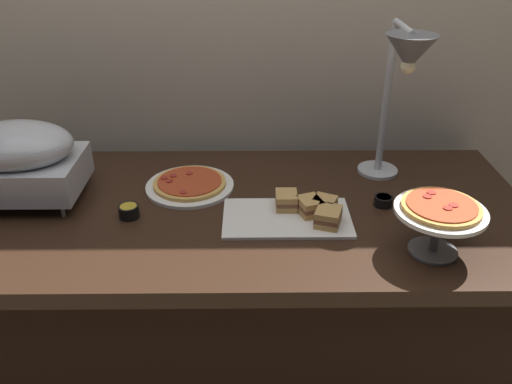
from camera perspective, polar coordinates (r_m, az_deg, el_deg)
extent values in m
plane|color=brown|center=(2.12, -2.45, -19.51)|extent=(8.00, 8.00, 0.00)
cube|color=#B7A893|center=(1.95, -2.79, 17.38)|extent=(4.40, 0.04, 2.40)
cube|color=black|center=(1.65, -2.97, -2.30)|extent=(1.90, 0.84, 0.05)
cube|color=black|center=(1.87, -2.67, -12.28)|extent=(1.75, 0.74, 0.71)
cylinder|color=#B7BABF|center=(1.68, -20.49, -1.92)|extent=(0.01, 0.01, 0.04)
cylinder|color=#B7BABF|center=(1.85, -18.52, 1.46)|extent=(0.01, 0.01, 0.04)
cube|color=#B7BABF|center=(1.79, -24.32, 1.87)|extent=(0.37, 0.27, 0.10)
ellipsoid|color=#B7BABF|center=(1.75, -24.95, 4.69)|extent=(0.35, 0.25, 0.14)
cylinder|color=#B7BABF|center=(1.89, 13.21, 2.35)|extent=(0.14, 0.14, 0.01)
cylinder|color=#B7BABF|center=(1.80, 14.13, 9.76)|extent=(0.02, 0.02, 0.51)
cylinder|color=#B7BABF|center=(1.65, 15.97, 17.01)|extent=(0.02, 0.18, 0.02)
cone|color=#595B60|center=(1.57, 16.58, 14.51)|extent=(0.15, 0.15, 0.10)
sphere|color=#F9EAB2|center=(1.58, 16.38, 13.11)|extent=(0.04, 0.04, 0.04)
cylinder|color=white|center=(1.75, -7.28, 0.63)|extent=(0.29, 0.29, 0.01)
cylinder|color=gold|center=(1.75, -7.30, 0.98)|extent=(0.24, 0.24, 0.01)
cylinder|color=#AD3D1E|center=(1.74, -7.32, 1.21)|extent=(0.21, 0.21, 0.00)
cylinder|color=maroon|center=(1.77, -10.08, 1.51)|extent=(0.02, 0.02, 0.00)
cylinder|color=maroon|center=(1.67, -8.01, -0.02)|extent=(0.02, 0.02, 0.00)
cylinder|color=maroon|center=(1.74, -9.52, 1.20)|extent=(0.02, 0.02, 0.00)
cylinder|color=maroon|center=(1.78, -9.08, 1.77)|extent=(0.02, 0.02, 0.00)
cylinder|color=maroon|center=(1.79, -7.33, 2.05)|extent=(0.02, 0.02, 0.00)
cylinder|color=#595B60|center=(1.47, 19.20, -4.26)|extent=(0.02, 0.02, 0.12)
cylinder|color=#595B60|center=(1.50, 18.84, -6.11)|extent=(0.13, 0.13, 0.01)
cylinder|color=white|center=(1.44, 19.62, -2.00)|extent=(0.24, 0.24, 0.01)
cylinder|color=#C68E42|center=(1.43, 19.70, -1.59)|extent=(0.21, 0.21, 0.01)
cylinder|color=#AD3D1E|center=(1.43, 19.75, -1.31)|extent=(0.18, 0.18, 0.00)
cylinder|color=maroon|center=(1.45, 18.33, -0.48)|extent=(0.02, 0.02, 0.00)
cylinder|color=maroon|center=(1.47, 18.72, -0.07)|extent=(0.02, 0.02, 0.00)
cylinder|color=maroon|center=(1.41, 20.33, -1.68)|extent=(0.02, 0.02, 0.00)
cylinder|color=maroon|center=(1.43, 20.92, -1.38)|extent=(0.02, 0.02, 0.00)
cube|color=white|center=(1.57, 3.41, -2.86)|extent=(0.38, 0.22, 0.01)
cube|color=tan|center=(1.59, 7.53, -1.89)|extent=(0.08, 0.08, 0.02)
cube|color=brown|center=(1.59, 7.57, -1.39)|extent=(0.08, 0.08, 0.01)
cube|color=tan|center=(1.58, 7.61, -0.89)|extent=(0.08, 0.08, 0.02)
cube|color=tan|center=(1.61, 3.35, -1.42)|extent=(0.07, 0.08, 0.02)
cube|color=brown|center=(1.60, 3.37, -0.93)|extent=(0.07, 0.08, 0.01)
cube|color=tan|center=(1.59, 3.38, -0.42)|extent=(0.07, 0.08, 0.02)
cube|color=tan|center=(1.54, 7.90, -3.23)|extent=(0.09, 0.10, 0.02)
cube|color=brown|center=(1.53, 7.94, -2.72)|extent=(0.09, 0.10, 0.01)
cube|color=tan|center=(1.52, 7.98, -2.20)|extent=(0.09, 0.10, 0.02)
cube|color=tan|center=(1.58, 5.91, -2.06)|extent=(0.09, 0.09, 0.02)
cube|color=brown|center=(1.57, 5.94, -1.56)|extent=(0.09, 0.09, 0.01)
cube|color=tan|center=(1.56, 5.97, -1.06)|extent=(0.09, 0.09, 0.02)
cylinder|color=black|center=(1.68, 13.85, -1.00)|extent=(0.06, 0.06, 0.03)
cylinder|color=gold|center=(1.67, 13.90, -0.62)|extent=(0.05, 0.05, 0.01)
cylinder|color=black|center=(1.62, -13.80, -2.08)|extent=(0.06, 0.06, 0.04)
cylinder|color=gold|center=(1.61, -13.86, -1.59)|extent=(0.05, 0.05, 0.01)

